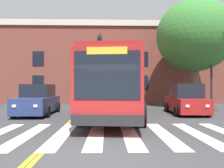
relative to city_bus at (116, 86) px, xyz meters
The scene contains 11 objects.
ground_plane 8.22m from the city_bus, 96.88° to the right, with size 120.00×120.00×0.00m, color #38383A.
crosswalk 5.64m from the city_bus, 106.79° to the right, with size 11.29×4.33×0.01m.
lane_line_yellow_inner 9.34m from the city_bus, 104.96° to the left, with size 0.12×36.00×0.01m, color gold.
lane_line_yellow_outer 9.30m from the city_bus, 103.99° to the left, with size 0.12×36.00×0.01m, color gold.
city_bus is the anchor object (origin of this frame).
car_navy_near_lane 4.87m from the city_bus, behind, with size 2.09×4.43×1.83m.
car_red_far_lane 4.46m from the city_bus, ahead, with size 2.15×3.95×1.86m.
traffic_light_near_corner 8.14m from the city_bus, 16.39° to the left, with size 0.59×3.40×5.89m.
traffic_light_overhead 4.20m from the city_bus, 106.05° to the left, with size 0.34×3.50×5.70m.
street_tree_curbside_large 9.27m from the city_bus, 36.36° to the left, with size 8.79×8.78×8.87m.
building_facade 12.62m from the city_bus, 99.95° to the left, with size 38.43×7.25×8.42m.
Camera 1 is at (0.37, -4.85, 1.66)m, focal length 35.00 mm.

